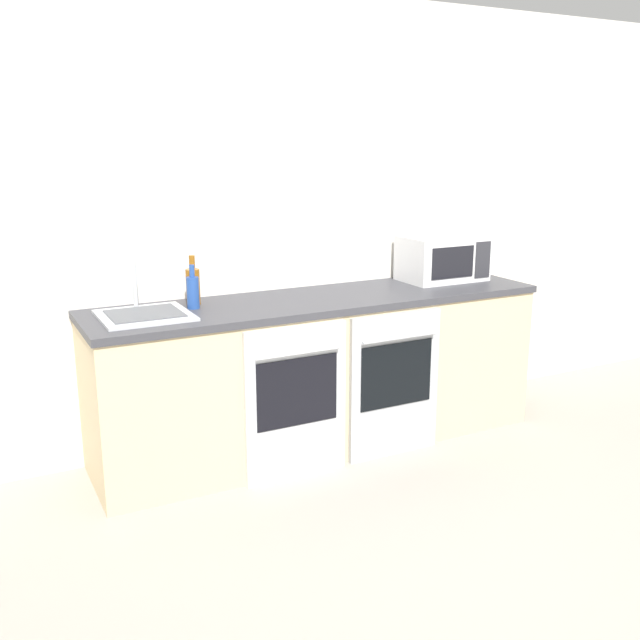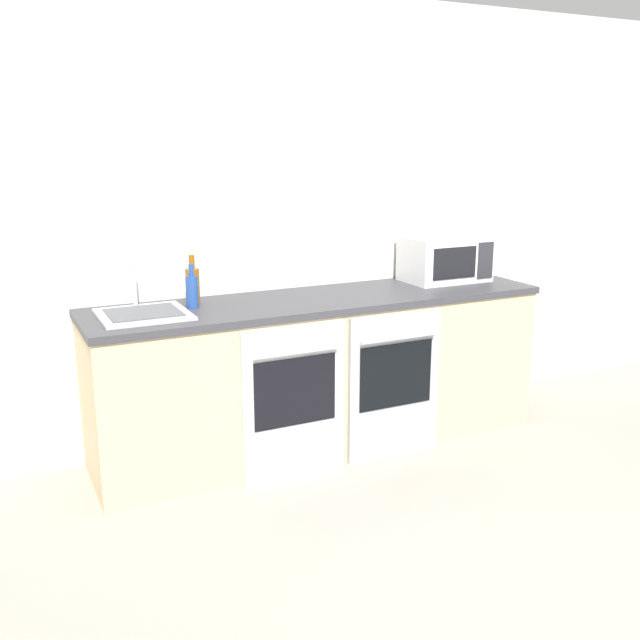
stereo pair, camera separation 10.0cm
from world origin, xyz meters
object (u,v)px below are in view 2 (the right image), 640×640
Objects in this scene: bottle_blue at (192,291)px; bottle_amber at (193,285)px; oven_right at (394,384)px; sink at (143,313)px; oven_left at (294,401)px; microwave at (445,259)px.

bottle_amber is at bearing 71.52° from bottle_blue.
oven_right is 1.88× the size of sink.
sink is (-0.28, -0.06, -0.08)m from bottle_blue.
oven_left is 0.62m from oven_right.
oven_left is 1.62× the size of microwave.
oven_left is at bearing -160.89° from microwave.
bottle_blue is at bearing -178.75° from microwave.
microwave reaches higher than bottle_amber.
microwave is (1.25, 0.43, 0.61)m from oven_left.
bottle_blue is 0.30m from sink.
bottle_blue is 0.10m from bottle_amber.
microwave is at bearing 34.56° from oven_right.
microwave is 1.92× the size of bottle_amber.
sink is at bearing 165.77° from oven_right.
oven_right is 1.62× the size of microwave.
microwave reaches higher than sink.
oven_right is 1.26m from bottle_amber.
microwave is at bearing 19.11° from oven_left.
bottle_blue is (-1.04, 0.40, 0.56)m from oven_right.
bottle_amber is (-1.63, 0.05, -0.04)m from microwave.
bottle_amber reaches higher than bottle_blue.
microwave is 1.95m from sink.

